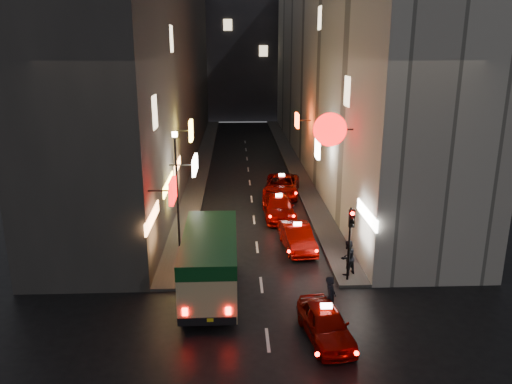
{
  "coord_description": "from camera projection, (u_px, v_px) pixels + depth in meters",
  "views": [
    {
      "loc": [
        -1.12,
        -12.28,
        10.5
      ],
      "look_at": [
        -0.06,
        13.0,
        3.14
      ],
      "focal_mm": 35.0,
      "sensor_mm": 36.0,
      "label": 1
    }
  ],
  "objects": [
    {
      "name": "taxi_far",
      "position": [
        282.0,
        184.0,
        36.48
      ],
      "size": [
        3.03,
        5.7,
        1.89
      ],
      "color": "#7D0400",
      "rests_on": "ground"
    },
    {
      "name": "pedestrian_crossing",
      "position": [
        331.0,
        295.0,
        19.77
      ],
      "size": [
        0.58,
        0.77,
        2.1
      ],
      "primitive_type": "imported",
      "rotation": [
        0.0,
        0.0,
        1.36
      ],
      "color": "black",
      "rests_on": "ground"
    },
    {
      "name": "taxi_third",
      "position": [
        279.0,
        205.0,
        31.87
      ],
      "size": [
        2.15,
        5.04,
        1.76
      ],
      "color": "#7D0400",
      "rests_on": "ground"
    },
    {
      "name": "sidewalk_right",
      "position": [
        292.0,
        161.0,
        47.53
      ],
      "size": [
        1.5,
        52.0,
        0.15
      ],
      "primitive_type": "cube",
      "color": "#43413E",
      "rests_on": "ground"
    },
    {
      "name": "building_far",
      "position": [
        242.0,
        44.0,
        75.0
      ],
      "size": [
        30.0,
        10.0,
        22.0
      ],
      "primitive_type": "cube",
      "color": "#343439",
      "rests_on": "ground"
    },
    {
      "name": "pedestrian_sidewalk",
      "position": [
        348.0,
        255.0,
        23.39
      ],
      "size": [
        0.85,
        0.78,
        1.92
      ],
      "primitive_type": "imported",
      "rotation": [
        0.0,
        0.0,
        3.74
      ],
      "color": "black",
      "rests_on": "sidewalk_right"
    },
    {
      "name": "minibus",
      "position": [
        210.0,
        257.0,
        21.57
      ],
      "size": [
        2.33,
        6.54,
        2.81
      ],
      "color": "#CCB67F",
      "rests_on": "ground"
    },
    {
      "name": "building_left",
      "position": [
        158.0,
        65.0,
        44.54
      ],
      "size": [
        7.59,
        52.28,
        18.0
      ],
      "color": "#383533",
      "rests_on": "ground"
    },
    {
      "name": "lamp_post",
      "position": [
        177.0,
        182.0,
        26.02
      ],
      "size": [
        0.28,
        0.28,
        6.22
      ],
      "color": "black",
      "rests_on": "sidewalk_left"
    },
    {
      "name": "taxi_near",
      "position": [
        326.0,
        321.0,
        18.5
      ],
      "size": [
        2.55,
        4.86,
        1.65
      ],
      "color": "#7D0400",
      "rests_on": "ground"
    },
    {
      "name": "traffic_light",
      "position": [
        351.0,
        229.0,
        22.3
      ],
      "size": [
        0.26,
        0.43,
        3.5
      ],
      "color": "black",
      "rests_on": "sidewalk_right"
    },
    {
      "name": "sidewalk_left",
      "position": [
        203.0,
        162.0,
        47.19
      ],
      "size": [
        1.5,
        52.0,
        0.15
      ],
      "primitive_type": "cube",
      "color": "#43413E",
      "rests_on": "ground"
    },
    {
      "name": "taxi_second",
      "position": [
        297.0,
        235.0,
        26.8
      ],
      "size": [
        2.48,
        5.08,
        1.73
      ],
      "color": "#7D0400",
      "rests_on": "ground"
    },
    {
      "name": "building_right",
      "position": [
        335.0,
        64.0,
        45.18
      ],
      "size": [
        8.09,
        52.2,
        18.0
      ],
      "color": "#B0ADA1",
      "rests_on": "ground"
    }
  ]
}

